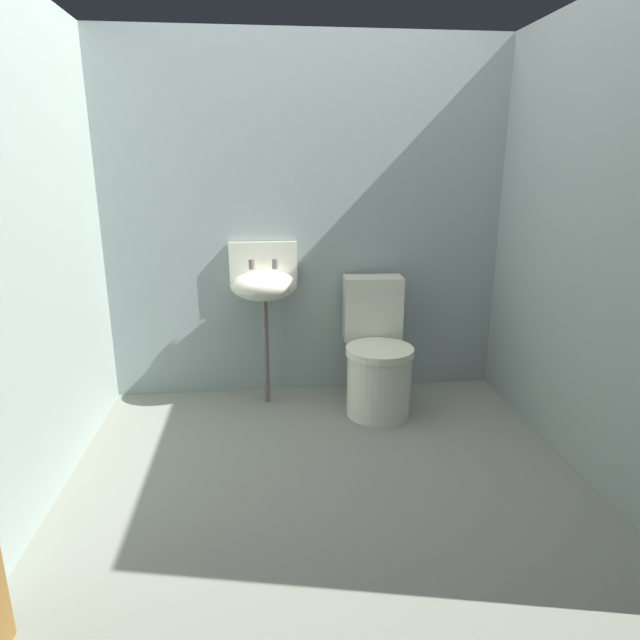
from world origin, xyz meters
TOP-DOWN VIEW (x-y plane):
  - ground_plane at (0.00, 0.00)m, footprint 2.87×2.51m
  - wall_back at (0.00, 1.10)m, footprint 2.87×0.10m
  - wall_left at (-1.29, 0.10)m, footprint 0.10×2.31m
  - wall_right at (1.29, 0.10)m, footprint 0.10×2.31m
  - toilet_near_wall at (0.39, 0.70)m, footprint 0.42×0.60m
  - sink at (-0.27, 0.89)m, footprint 0.42×0.35m

SIDE VIEW (x-z plane):
  - ground_plane at x=0.00m, z-range -0.08..0.00m
  - toilet_near_wall at x=0.39m, z-range -0.07..0.71m
  - sink at x=-0.27m, z-range 0.26..1.25m
  - wall_back at x=0.00m, z-range 0.00..2.20m
  - wall_left at x=-1.29m, z-range 0.00..2.20m
  - wall_right at x=1.29m, z-range 0.00..2.20m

